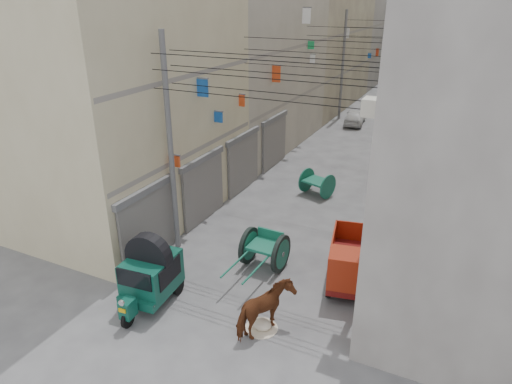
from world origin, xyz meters
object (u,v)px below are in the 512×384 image
Objects in this scene: horse at (265,310)px; second_cart at (317,183)px; feed_sack at (261,324)px; tonga_cart at (265,249)px; auto_rickshaw at (150,272)px; distant_car_white at (355,117)px; mini_truck at (350,266)px; distant_car_green at (413,83)px; distant_car_grey at (414,97)px.

second_cart is at bearing -59.91° from horse.
tonga_cart is at bearing 113.28° from feed_sack.
distant_car_white is (0.30, 24.00, -0.51)m from auto_rickshaw.
distant_car_white is at bearing 97.63° from tonga_cart.
horse is (-1.59, -3.24, -0.04)m from mini_truck.
distant_car_white is at bearing 115.31° from second_cart.
distant_car_white reaches higher than feed_sack.
auto_rickshaw is 3.81m from feed_sack.
horse is 40.18m from distant_car_green.
horse is at bearing 112.01° from distant_car_green.
distant_car_green is (0.16, 30.07, -0.02)m from second_cart.
horse is 0.54× the size of distant_car_grey.
auto_rickshaw is 40.41m from distant_car_green.
feed_sack is (3.68, 0.31, -0.92)m from auto_rickshaw.
auto_rickshaw is 24.01m from distant_car_white.
distant_car_grey is at bearing 105.08° from second_cart.
distant_car_white is at bearing -115.92° from distant_car_grey.
auto_rickshaw is 6.44m from mini_truck.
horse reaches higher than second_cart.
horse reaches higher than distant_car_white.
distant_car_green is at bearing 81.93° from auto_rickshaw.
feed_sack is 0.18× the size of distant_car_grey.
distant_car_grey is at bearing 79.34° from auto_rickshaw.
distant_car_grey is (3.27, 33.16, -0.51)m from auto_rickshaw.
second_cart is 0.39× the size of distant_car_green.
mini_truck is 0.94× the size of distant_car_grey.
distant_car_grey is (-0.41, 32.85, 0.42)m from feed_sack.
feed_sack is 0.33× the size of horse.
distant_car_grey is at bearing 90.16° from tonga_cart.
second_cart is 30.07m from distant_car_green.
distant_car_white is at bearing 84.27° from auto_rickshaw.
second_cart is at bearing 109.26° from distant_car_green.
distant_car_white is (-3.55, 23.80, -0.21)m from horse.
mini_truck is at bearing 27.30° from auto_rickshaw.
distant_car_grey is at bearing -114.88° from distant_car_white.
distant_car_white is at bearing 103.13° from distant_car_green.
distant_car_white is at bearing -61.92° from horse.
distant_car_green is at bearing 90.99° from distant_car_grey.
tonga_cart is 0.95× the size of mini_truck.
auto_rickshaw reaches higher than distant_car_grey.
distant_car_green is (-3.29, 36.91, -0.20)m from mini_truck.
distant_car_green is at bearing -103.34° from distant_car_white.
distant_car_white is at bearing 98.14° from feed_sack.
distant_car_green is (-1.54, 40.04, 0.47)m from feed_sack.
second_cart is 10.25m from horse.
horse is (1.87, -10.08, 0.14)m from second_cart.
feed_sack is 23.93m from distant_car_white.
distant_car_green is (2.14, 40.35, -0.45)m from auto_rickshaw.
tonga_cart is (2.36, 3.39, -0.36)m from auto_rickshaw.
distant_car_grey is (-2.16, 29.72, -0.25)m from mini_truck.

